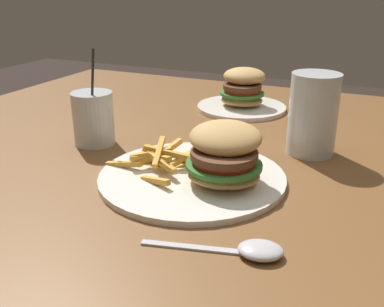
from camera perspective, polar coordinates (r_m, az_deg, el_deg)
The scene contains 6 objects.
dining_table at distance 0.96m, azimuth 0.98°, elevation -2.94°, with size 1.35×1.12×0.73m.
meal_plate_near at distance 0.73m, azimuth 1.79°, elevation -1.60°, with size 0.31×0.31×0.11m.
beer_glass at distance 0.88m, azimuth 15.11°, elevation 4.73°, with size 0.09×0.09×0.15m.
juice_glass at distance 0.93m, azimuth -12.40°, elevation 4.15°, with size 0.08×0.08×0.20m.
spoon at distance 0.57m, azimuth 7.91°, elevation -12.03°, with size 0.18×0.07×0.02m.
meal_plate_far at distance 1.16m, azimuth 6.50°, elevation 7.40°, with size 0.23×0.23×0.11m.
Camera 1 is at (0.34, -0.80, 1.05)m, focal length 42.00 mm.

